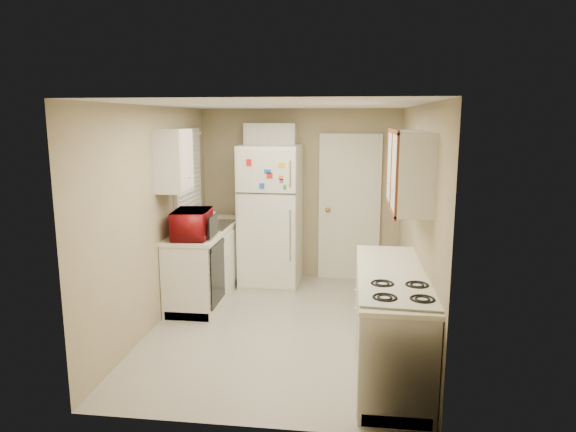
# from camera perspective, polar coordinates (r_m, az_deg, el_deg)

# --- Properties ---
(floor) EXTENTS (3.80, 3.80, 0.00)m
(floor) POSITION_cam_1_polar(r_m,az_deg,el_deg) (5.81, -0.63, -12.15)
(floor) COLOR #BDB7A9
(floor) RESTS_ON ground
(ceiling) EXTENTS (3.80, 3.80, 0.00)m
(ceiling) POSITION_cam_1_polar(r_m,az_deg,el_deg) (5.35, -0.69, 12.25)
(ceiling) COLOR white
(ceiling) RESTS_ON floor
(wall_left) EXTENTS (3.80, 3.80, 0.00)m
(wall_left) POSITION_cam_1_polar(r_m,az_deg,el_deg) (5.81, -14.47, -0.11)
(wall_left) COLOR tan
(wall_left) RESTS_ON floor
(wall_right) EXTENTS (3.80, 3.80, 0.00)m
(wall_right) POSITION_cam_1_polar(r_m,az_deg,el_deg) (5.44, 14.10, -0.80)
(wall_right) COLOR tan
(wall_right) RESTS_ON floor
(wall_back) EXTENTS (2.80, 2.80, 0.00)m
(wall_back) POSITION_cam_1_polar(r_m,az_deg,el_deg) (7.31, 1.38, 2.41)
(wall_back) COLOR tan
(wall_back) RESTS_ON floor
(wall_front) EXTENTS (2.80, 2.80, 0.00)m
(wall_front) POSITION_cam_1_polar(r_m,az_deg,el_deg) (3.63, -4.77, -6.24)
(wall_front) COLOR tan
(wall_front) RESTS_ON floor
(left_counter) EXTENTS (0.60, 1.80, 0.90)m
(left_counter) POSITION_cam_1_polar(r_m,az_deg,el_deg) (6.71, -8.96, -5.03)
(left_counter) COLOR silver
(left_counter) RESTS_ON floor
(dishwasher) EXTENTS (0.03, 0.58, 0.72)m
(dishwasher) POSITION_cam_1_polar(r_m,az_deg,el_deg) (6.07, -7.89, -6.30)
(dishwasher) COLOR black
(dishwasher) RESTS_ON floor
(sink) EXTENTS (0.54, 0.74, 0.16)m
(sink) POSITION_cam_1_polar(r_m,az_deg,el_deg) (6.75, -8.71, -1.34)
(sink) COLOR gray
(sink) RESTS_ON left_counter
(microwave) EXTENTS (0.62, 0.39, 0.39)m
(microwave) POSITION_cam_1_polar(r_m,az_deg,el_deg) (6.04, -10.58, -0.99)
(microwave) COLOR maroon
(microwave) RESTS_ON left_counter
(soap_bottle) EXTENTS (0.09, 0.09, 0.19)m
(soap_bottle) POSITION_cam_1_polar(r_m,az_deg,el_deg) (7.01, -8.43, 0.28)
(soap_bottle) COLOR silver
(soap_bottle) RESTS_ON left_counter
(window_blinds) EXTENTS (0.10, 0.98, 1.08)m
(window_blinds) POSITION_cam_1_polar(r_m,az_deg,el_deg) (6.72, -11.03, 4.92)
(window_blinds) COLOR silver
(window_blinds) RESTS_ON wall_left
(upper_cabinet_left) EXTENTS (0.30, 0.45, 0.70)m
(upper_cabinet_left) POSITION_cam_1_polar(r_m,az_deg,el_deg) (5.88, -12.59, 6.01)
(upper_cabinet_left) COLOR silver
(upper_cabinet_left) RESTS_ON wall_left
(refrigerator) EXTENTS (0.81, 0.79, 1.92)m
(refrigerator) POSITION_cam_1_polar(r_m,az_deg,el_deg) (7.01, -1.90, 0.04)
(refrigerator) COLOR silver
(refrigerator) RESTS_ON floor
(cabinet_over_fridge) EXTENTS (0.70, 0.30, 0.40)m
(cabinet_over_fridge) POSITION_cam_1_polar(r_m,az_deg,el_deg) (7.14, -1.95, 8.66)
(cabinet_over_fridge) COLOR silver
(cabinet_over_fridge) RESTS_ON wall_back
(interior_door) EXTENTS (0.86, 0.06, 2.08)m
(interior_door) POSITION_cam_1_polar(r_m,az_deg,el_deg) (7.27, 6.84, 0.85)
(interior_door) COLOR silver
(interior_door) RESTS_ON floor
(right_counter) EXTENTS (0.60, 2.00, 0.90)m
(right_counter) POSITION_cam_1_polar(r_m,az_deg,el_deg) (4.86, 11.23, -11.31)
(right_counter) COLOR silver
(right_counter) RESTS_ON floor
(stove) EXTENTS (0.67, 0.80, 0.93)m
(stove) POSITION_cam_1_polar(r_m,az_deg,el_deg) (4.36, 12.25, -13.84)
(stove) COLOR silver
(stove) RESTS_ON floor
(upper_cabinet_right) EXTENTS (0.30, 1.20, 0.70)m
(upper_cabinet_right) POSITION_cam_1_polar(r_m,az_deg,el_deg) (4.85, 13.35, 5.02)
(upper_cabinet_right) COLOR silver
(upper_cabinet_right) RESTS_ON wall_right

